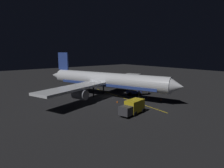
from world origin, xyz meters
TOP-DOWN VIEW (x-y plane):
  - ground_plane at (0.00, 0.00)m, footprint 180.00×180.00m
  - apron_guide_stripe at (-2.14, 4.00)m, footprint 3.83×27.92m
  - airliner at (0.20, -0.60)m, footprint 38.33×37.61m
  - baggage_truck at (5.22, 14.29)m, footprint 5.85×3.14m
  - catering_truck at (-7.33, 3.07)m, footprint 5.82×4.66m
  - ground_crew_worker at (3.37, 12.15)m, footprint 0.40×0.40m
  - traffic_cone_near_left at (1.96, 6.22)m, footprint 0.50×0.50m
  - traffic_cone_near_right at (-6.80, 7.98)m, footprint 0.50×0.50m
  - traffic_cone_under_wing at (-7.45, 11.10)m, footprint 0.50×0.50m
  - traffic_cone_far at (-0.62, 10.51)m, footprint 0.50×0.50m

SIDE VIEW (x-z plane):
  - ground_plane at x=0.00m, z-range -0.20..0.00m
  - apron_guide_stripe at x=-2.14m, z-range 0.00..0.01m
  - traffic_cone_near_left at x=1.96m, z-range -0.03..0.52m
  - traffic_cone_near_right at x=-6.80m, z-range -0.03..0.52m
  - traffic_cone_under_wing at x=-7.45m, z-range -0.03..0.52m
  - traffic_cone_far at x=-0.62m, z-range -0.03..0.52m
  - ground_crew_worker at x=3.37m, z-range 0.02..1.76m
  - catering_truck at x=-7.33m, z-range 0.01..2.57m
  - baggage_truck at x=5.22m, z-range 0.00..2.60m
  - airliner at x=0.20m, z-range -1.43..9.61m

